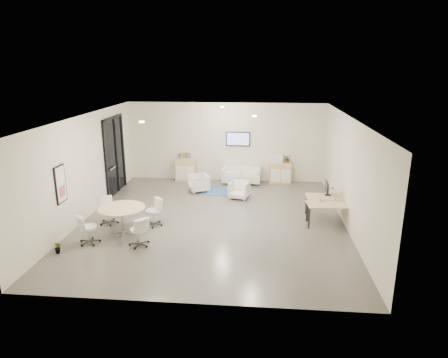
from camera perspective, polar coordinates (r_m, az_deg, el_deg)
room_shell at (r=11.98m, az=-1.59°, el=1.21°), size 9.60×10.60×4.80m
glass_door at (r=15.31m, az=-15.35°, el=3.57°), size 0.09×1.90×2.85m
artwork at (r=11.67m, az=-22.32°, el=-0.70°), size 0.05×0.54×1.04m
wall_tv at (r=16.25m, az=2.01°, el=5.74°), size 0.98×0.06×0.58m
ceiling_spots at (r=12.52m, az=-2.12°, el=9.23°), size 3.14×4.14×0.03m
sideboard_left at (r=16.58m, az=-5.46°, el=1.36°), size 0.84×0.44×0.95m
sideboard_right at (r=16.34m, az=8.05°, el=0.92°), size 0.87×0.42×0.87m
books at (r=16.45m, az=-5.66°, el=3.33°), size 0.49×0.14×0.22m
printer at (r=16.19m, az=7.59°, el=2.99°), size 0.55×0.48×0.35m
loveseat at (r=16.22m, az=2.50°, el=0.50°), size 1.55×0.80×0.58m
blue_rug at (r=15.19m, az=0.18°, el=-1.79°), size 1.75×1.26×0.01m
armchair_left at (r=15.17m, az=-3.65°, el=-0.45°), size 0.88×0.90×0.72m
armchair_right at (r=14.37m, az=2.18°, el=-1.44°), size 0.79×0.75×0.69m
desk_rear at (r=12.85m, az=14.68°, el=-2.75°), size 1.37×0.69×0.71m
desk_front at (r=12.28m, az=14.82°, el=-3.77°), size 1.36×0.75×0.68m
monitor at (r=12.89m, az=14.50°, el=-1.23°), size 0.20×0.50×0.44m
round_table at (r=11.63m, az=-14.39°, el=-4.35°), size 1.31×1.31×0.80m
meeting_chairs at (r=11.74m, az=-14.29°, el=-5.74°), size 2.23×2.23×0.82m
plant_cabinet at (r=16.25m, az=9.06°, el=2.79°), size 0.34×0.36×0.23m
plant_floor at (r=11.22m, az=-22.59°, el=-9.46°), size 0.29×0.37×0.14m
cup at (r=12.36m, az=13.50°, el=-2.91°), size 0.14×0.12×0.12m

